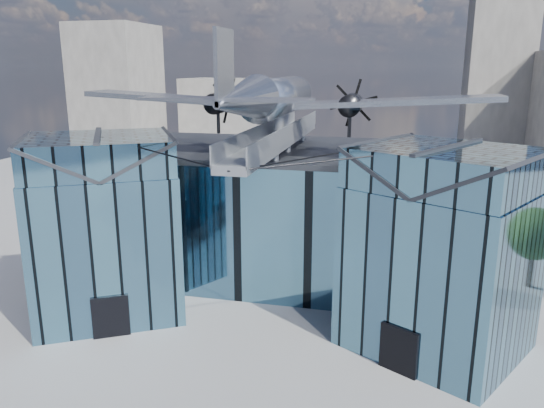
# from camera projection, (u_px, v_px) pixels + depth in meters

# --- Properties ---
(ground_plane) EXTENTS (120.00, 120.00, 0.00)m
(ground_plane) POSITION_uv_depth(u_px,v_px,m) (265.00, 318.00, 34.66)
(ground_plane) COLOR gray
(museum) EXTENTS (32.88, 24.50, 17.60)m
(museum) POSITION_uv_depth(u_px,v_px,m) (284.00, 213.00, 38.74)
(museum) COLOR teal
(museum) RESTS_ON ground
(bg_towers) EXTENTS (77.00, 24.50, 26.00)m
(bg_towers) POSITION_uv_depth(u_px,v_px,m) (356.00, 107.00, 79.35)
(bg_towers) COLOR gray
(bg_towers) RESTS_ON ground
(tree_plaza_w) EXTENTS (3.52, 3.52, 4.69)m
(tree_plaza_w) POSITION_uv_depth(u_px,v_px,m) (62.00, 241.00, 39.92)
(tree_plaza_w) COLOR black
(tree_plaza_w) RESTS_ON ground
(tree_side_w) EXTENTS (3.56, 3.56, 4.68)m
(tree_side_w) POSITION_uv_depth(u_px,v_px,m) (75.00, 215.00, 47.07)
(tree_side_w) COLOR black
(tree_side_w) RESTS_ON ground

